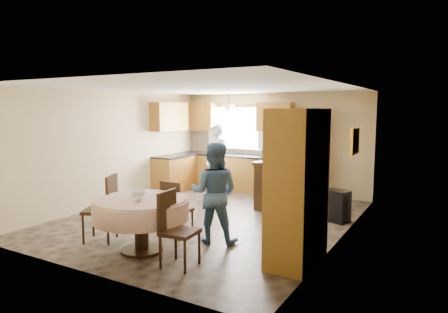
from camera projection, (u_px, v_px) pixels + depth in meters
name	position (u px, v px, depth m)	size (l,w,h in m)	color
floor	(210.00, 218.00, 7.75)	(5.00, 6.00, 0.01)	brown
ceiling	(209.00, 88.00, 7.45)	(5.00, 6.00, 0.01)	white
wall_back	(272.00, 143.00, 10.18)	(5.00, 0.02, 2.50)	tan
wall_front	(83.00, 178.00, 5.02)	(5.00, 0.02, 2.50)	tan
wall_left	(114.00, 148.00, 8.84)	(0.02, 6.00, 2.50)	tan
wall_right	(342.00, 163.00, 6.36)	(0.02, 6.00, 2.50)	tan
window	(237.00, 128.00, 10.62)	(1.40, 0.03, 1.10)	white
curtain_left	(212.00, 126.00, 10.94)	(0.22, 0.02, 1.15)	white
curtain_right	(262.00, 127.00, 10.20)	(0.22, 0.02, 1.15)	white
base_cab_back	(237.00, 173.00, 10.44)	(3.30, 0.60, 0.88)	#BB8C31
counter_back	(237.00, 156.00, 10.38)	(3.30, 0.64, 0.04)	black
base_cab_left	(175.00, 174.00, 10.33)	(0.60, 1.20, 0.88)	#BB8C31
counter_left	(174.00, 156.00, 10.28)	(0.64, 1.20, 0.04)	black
backsplash	(242.00, 144.00, 10.60)	(3.30, 0.02, 0.55)	beige
wall_cab_left	(201.00, 116.00, 10.98)	(0.85, 0.33, 0.72)	#A9752A
wall_cab_right	(275.00, 117.00, 9.88)	(0.90, 0.33, 0.72)	#A9752A
wall_cab_side	(170.00, 117.00, 10.23)	(0.33, 1.20, 0.72)	#A9752A
oven_tower	(312.00, 154.00, 9.36)	(0.66, 0.62, 2.12)	#BB8C31
oven_upper	(308.00, 147.00, 9.07)	(0.56, 0.01, 0.45)	black
oven_lower	(307.00, 169.00, 9.13)	(0.56, 0.01, 0.45)	black
pendant	(228.00, 108.00, 10.14)	(0.36, 0.36, 0.18)	beige
sideboard	(287.00, 189.00, 8.17)	(1.33, 0.55, 0.95)	#331F0E
space_heater	(337.00, 206.00, 7.48)	(0.44, 0.31, 0.60)	black
cupboard	(298.00, 187.00, 5.41)	(0.55, 1.11, 2.12)	#BB8C31
dining_table	(141.00, 210.00, 5.87)	(1.40, 1.40, 0.80)	#331F0E
chair_left	(105.00, 205.00, 6.36)	(0.62, 0.62, 1.07)	#331F0E
chair_back	(174.00, 206.00, 6.53)	(0.42, 0.42, 0.95)	#331F0E
chair_right	(174.00, 225.00, 5.35)	(0.47, 0.47, 1.02)	#331F0E
framed_picture	(355.00, 141.00, 7.21)	(0.06, 0.58, 0.48)	gold
microwave	(282.00, 152.00, 9.70)	(0.55, 0.37, 0.30)	silver
person_sink	(217.00, 160.00, 9.65)	(0.64, 0.42, 1.74)	silver
person_dining	(214.00, 193.00, 6.27)	(0.78, 0.60, 1.59)	#3C6084
bowl_sideboard	(272.00, 164.00, 8.28)	(0.23, 0.23, 0.06)	#B2B2B2
bottle_sideboard	(309.00, 161.00, 7.88)	(0.10, 0.10, 0.27)	silver
cup_table	(138.00, 199.00, 5.65)	(0.11, 0.11, 0.09)	#B2B2B2
bowl_table	(139.00, 193.00, 6.07)	(0.21, 0.21, 0.07)	#B2B2B2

